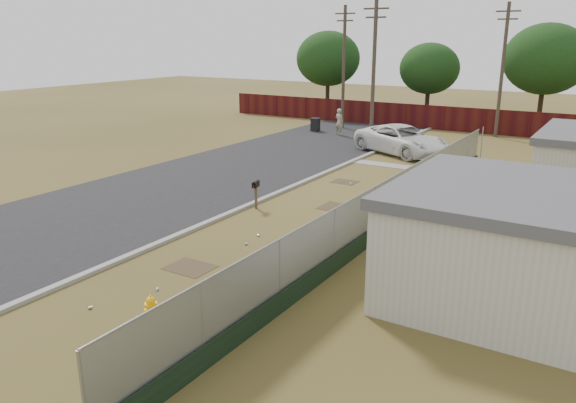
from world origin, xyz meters
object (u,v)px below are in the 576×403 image
Objects in this scene: pedestrian at (339,122)px; trash_bin at (315,124)px; pickup_truck at (402,140)px; mailbox at (256,187)px; fire_hydrant at (151,312)px.

pedestrian is 2.40m from trash_bin.
pickup_truck is 7.37m from pedestrian.
pedestrian is at bearing -15.13° from trash_bin.
pickup_truck is (1.06, 13.79, -0.07)m from mailbox.
trash_bin reaches higher than fire_hydrant.
pickup_truck reaches higher than trash_bin.
mailbox reaches higher than fire_hydrant.
pickup_truck is 6.27× the size of trash_bin.
pickup_truck is 3.24× the size of pedestrian.
fire_hydrant is 23.34m from pickup_truck.
pedestrian is (-6.19, 3.99, 0.10)m from pickup_truck.
mailbox is at bearing -159.57° from pickup_truck.
mailbox is 1.20× the size of trash_bin.
fire_hydrant is at bearing -68.66° from trash_bin.
trash_bin is at bearing 86.27° from pickup_truck.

